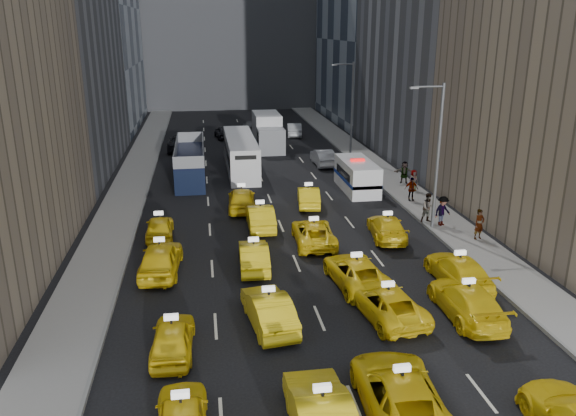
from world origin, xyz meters
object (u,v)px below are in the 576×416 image
(taxi_2, at_px, (400,394))
(pedestrian_0, at_px, (479,224))
(double_decker, at_px, (190,161))
(city_bus, at_px, (241,154))
(box_truck, at_px, (268,132))
(nypd_van, at_px, (357,176))

(taxi_2, height_order, pedestrian_0, pedestrian_0)
(double_decker, height_order, pedestrian_0, double_decker)
(city_bus, xyz_separation_m, box_truck, (3.46, 8.94, 0.26))
(nypd_van, relative_size, pedestrian_0, 3.22)
(nypd_van, bearing_deg, double_decker, 154.64)
(taxi_2, relative_size, double_decker, 0.54)
(nypd_van, bearing_deg, pedestrian_0, -71.52)
(double_decker, height_order, box_truck, box_truck)
(double_decker, xyz_separation_m, city_bus, (4.33, 2.11, 0.01))
(nypd_van, height_order, city_bus, city_bus)
(double_decker, bearing_deg, box_truck, 54.24)
(nypd_van, relative_size, box_truck, 0.76)
(city_bus, bearing_deg, box_truck, 68.15)
(city_bus, distance_m, box_truck, 9.59)
(nypd_van, height_order, double_decker, double_decker)
(nypd_van, distance_m, city_bus, 11.39)
(city_bus, height_order, pedestrian_0, city_bus)
(nypd_van, xyz_separation_m, double_decker, (-12.71, 5.60, 0.33))
(taxi_2, bearing_deg, double_decker, -74.00)
(double_decker, bearing_deg, city_bus, 25.42)
(nypd_van, xyz_separation_m, pedestrian_0, (4.22, -11.55, -0.07))
(city_bus, relative_size, pedestrian_0, 6.29)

